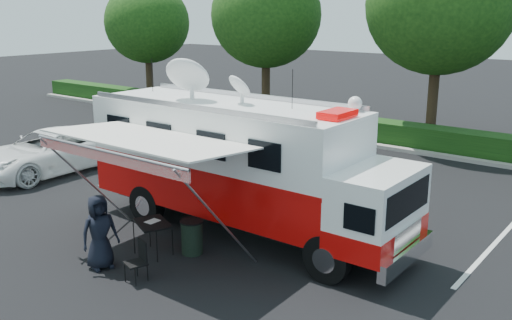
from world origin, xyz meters
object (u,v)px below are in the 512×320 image
at_px(command_truck, 242,165).
at_px(trash_bin, 192,237).
at_px(folding_table, 152,224).
at_px(white_suv, 51,172).

xyz_separation_m(command_truck, trash_bin, (-0.11, -1.79, -1.45)).
bearing_deg(folding_table, trash_bin, 42.25).
bearing_deg(white_suv, folding_table, -17.72).
bearing_deg(trash_bin, white_suv, 167.54).
bearing_deg(trash_bin, command_truck, 86.39).
xyz_separation_m(white_suv, trash_bin, (9.05, -2.00, 0.42)).
distance_m(folding_table, trash_bin, 1.00).
height_order(command_truck, white_suv, command_truck).
relative_size(command_truck, white_suv, 1.64).
xyz_separation_m(white_suv, folding_table, (8.36, -2.63, 0.78)).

